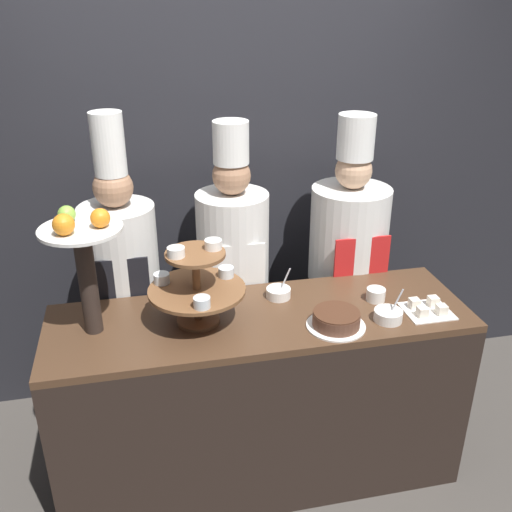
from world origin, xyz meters
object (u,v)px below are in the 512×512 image
object	(u,v)px
cake_square_tray	(427,308)
serving_bowl_near	(388,315)
serving_bowl_far	(279,293)
chef_center_right	(347,260)
tiered_stand	(197,283)
chef_left	(123,280)
chef_center_left	(233,268)
cake_round	(336,320)
fruit_pedestal	(83,253)
cup_white	(376,295)

from	to	relation	value
cake_square_tray	serving_bowl_near	bearing A→B (deg)	-171.38
serving_bowl_far	chef_center_right	distance (m)	0.59
cake_square_tray	serving_bowl_near	xyz separation A→B (m)	(-0.21, -0.03, 0.01)
cake_square_tray	chef_center_right	size ratio (longest dim) A/B	0.12
serving_bowl_near	serving_bowl_far	size ratio (longest dim) A/B	1.02
tiered_stand	chef_left	bearing A→B (deg)	124.05
chef_center_left	serving_bowl_far	bearing A→B (deg)	-65.26
tiered_stand	cake_round	world-z (taller)	tiered_stand
fruit_pedestal	cup_white	world-z (taller)	fruit_pedestal
fruit_pedestal	cake_square_tray	bearing A→B (deg)	-5.97
fruit_pedestal	cake_round	xyz separation A→B (m)	(1.03, -0.19, -0.34)
cup_white	chef_left	xyz separation A→B (m)	(-1.17, 0.47, -0.03)
tiered_stand	serving_bowl_near	bearing A→B (deg)	-11.52
chef_center_left	serving_bowl_near	bearing A→B (deg)	-48.09
cake_square_tray	serving_bowl_near	distance (m)	0.21
cake_round	chef_center_right	world-z (taller)	chef_center_right
cup_white	serving_bowl_far	bearing A→B (deg)	164.31
cup_white	serving_bowl_far	distance (m)	0.46
cake_round	chef_left	world-z (taller)	chef_left
chef_center_right	cup_white	bearing A→B (deg)	-94.01
cup_white	chef_left	bearing A→B (deg)	158.17
tiered_stand	fruit_pedestal	size ratio (longest dim) A/B	0.75
tiered_stand	cake_square_tray	xyz separation A→B (m)	(1.03, -0.14, -0.17)
chef_left	chef_center_right	bearing A→B (deg)	-0.00
chef_left	fruit_pedestal	bearing A→B (deg)	-105.06
cup_white	chef_center_right	distance (m)	0.47
serving_bowl_far	chef_left	distance (m)	0.80
cup_white	tiered_stand	bearing A→B (deg)	-179.09
cake_round	chef_center_left	distance (m)	0.73
fruit_pedestal	chef_left	size ratio (longest dim) A/B	0.32
cake_square_tray	cup_white	bearing A→B (deg)	141.54
cup_white	cake_square_tray	distance (m)	0.24
cake_round	tiered_stand	bearing A→B (deg)	163.81
cake_round	serving_bowl_near	world-z (taller)	serving_bowl_near
cake_round	cake_square_tray	xyz separation A→B (m)	(0.45, 0.03, -0.02)
cup_white	chef_center_left	size ratio (longest dim) A/B	0.05
chef_center_right	tiered_stand	bearing A→B (deg)	-151.20
cake_square_tray	serving_bowl_far	world-z (taller)	serving_bowl_far
serving_bowl_near	cup_white	bearing A→B (deg)	84.46
cake_square_tray	chef_center_left	xyz separation A→B (m)	(-0.79, 0.62, -0.01)
cake_round	serving_bowl_near	bearing A→B (deg)	0.18
fruit_pedestal	serving_bowl_far	distance (m)	0.93
serving_bowl_far	cup_white	bearing A→B (deg)	-15.69
fruit_pedestal	serving_bowl_far	size ratio (longest dim) A/B	3.78
cake_round	chef_center_right	xyz separation A→B (m)	(0.29, 0.65, -0.05)
cake_round	chef_center_left	bearing A→B (deg)	117.56
chef_center_left	tiered_stand	bearing A→B (deg)	-116.71
cake_square_tray	serving_bowl_near	world-z (taller)	serving_bowl_near
cake_square_tray	chef_center_right	xyz separation A→B (m)	(-0.16, 0.62, -0.03)
fruit_pedestal	serving_bowl_near	world-z (taller)	fruit_pedestal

